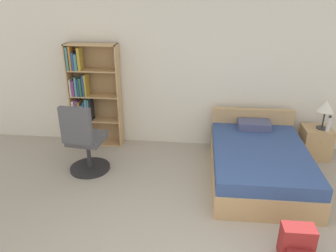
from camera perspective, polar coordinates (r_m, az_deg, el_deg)
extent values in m
cube|color=silver|center=(5.43, 7.10, 9.51)|extent=(9.00, 0.06, 2.60)
cube|color=tan|center=(5.78, -16.43, 5.11)|extent=(0.02, 0.27, 1.73)
cube|color=tan|center=(5.53, -8.46, 5.01)|extent=(0.02, 0.27, 1.73)
cube|color=#A48256|center=(5.76, -12.15, 5.48)|extent=(0.84, 0.01, 1.73)
cube|color=tan|center=(5.96, -11.82, -2.77)|extent=(0.80, 0.25, 0.02)
cube|color=teal|center=(6.00, -15.39, -1.32)|extent=(0.04, 0.21, 0.29)
cube|color=gold|center=(5.98, -15.09, -1.32)|extent=(0.02, 0.20, 0.30)
cube|color=orange|center=(5.96, -14.76, -1.39)|extent=(0.04, 0.19, 0.29)
cube|color=#7A387F|center=(5.94, -14.36, -1.10)|extent=(0.02, 0.20, 0.36)
cube|color=tan|center=(5.78, -12.17, 1.09)|extent=(0.80, 0.25, 0.02)
cube|color=beige|center=(5.81, -15.92, 2.74)|extent=(0.04, 0.17, 0.34)
cube|color=#7A387F|center=(5.79, -15.39, 2.74)|extent=(0.04, 0.17, 0.35)
cube|color=gold|center=(5.78, -15.01, 2.62)|extent=(0.02, 0.18, 0.32)
cube|color=teal|center=(5.78, -14.60, 2.38)|extent=(0.04, 0.19, 0.27)
cube|color=navy|center=(5.74, -14.27, 2.61)|extent=(0.03, 0.15, 0.33)
cube|color=teal|center=(5.73, -13.85, 2.84)|extent=(0.04, 0.17, 0.38)
cube|color=teal|center=(5.72, -13.46, 2.82)|extent=(0.03, 0.19, 0.37)
cube|color=black|center=(5.72, -13.12, 2.77)|extent=(0.02, 0.20, 0.36)
cube|color=tan|center=(5.64, -12.54, 5.17)|extent=(0.80, 0.25, 0.02)
cube|color=beige|center=(5.71, -16.35, 6.58)|extent=(0.03, 0.21, 0.28)
cube|color=#7A387F|center=(5.67, -16.06, 6.37)|extent=(0.04, 0.15, 0.25)
cube|color=teal|center=(5.65, -15.58, 6.64)|extent=(0.04, 0.16, 0.31)
cube|color=navy|center=(5.66, -15.10, 6.64)|extent=(0.03, 0.21, 0.29)
cube|color=#2D6638|center=(5.63, -14.76, 6.67)|extent=(0.04, 0.19, 0.30)
cube|color=navy|center=(5.61, -14.33, 6.87)|extent=(0.03, 0.19, 0.35)
cube|color=gold|center=(5.60, -13.98, 6.96)|extent=(0.03, 0.20, 0.36)
cube|color=tan|center=(5.52, -12.93, 9.45)|extent=(0.80, 0.25, 0.02)
cube|color=teal|center=(5.57, -16.95, 11.21)|extent=(0.04, 0.16, 0.37)
cube|color=orange|center=(5.56, -16.44, 11.33)|extent=(0.03, 0.19, 0.38)
cube|color=navy|center=(5.57, -15.95, 10.87)|extent=(0.04, 0.21, 0.28)
cube|color=teal|center=(5.55, -15.53, 10.75)|extent=(0.04, 0.20, 0.26)
cube|color=gold|center=(5.51, -15.08, 11.24)|extent=(0.04, 0.18, 0.36)
cube|color=tan|center=(5.44, -13.33, 13.67)|extent=(0.84, 0.27, 0.02)
cube|color=tan|center=(4.88, 15.42, -7.37)|extent=(1.31, 1.91, 0.32)
cube|color=#334C84|center=(4.76, 15.74, -4.79)|extent=(1.28, 1.88, 0.18)
cube|color=tan|center=(5.59, 14.27, -0.69)|extent=(1.31, 0.08, 0.75)
cube|color=#4C5175|center=(5.33, 14.75, 0.19)|extent=(0.50, 0.30, 0.12)
cylinder|color=#232326|center=(5.17, -13.39, -7.08)|extent=(0.60, 0.60, 0.04)
cylinder|color=#333338|center=(5.06, -13.63, -4.80)|extent=(0.06, 0.06, 0.43)
cube|color=#4C4C51|center=(4.94, -13.92, -2.10)|extent=(0.53, 0.53, 0.10)
cube|color=#4C4C51|center=(4.59, -15.75, -0.01)|extent=(0.45, 0.13, 0.53)
cube|color=tan|center=(5.79, 24.26, -2.60)|extent=(0.43, 0.40, 0.50)
sphere|color=tan|center=(5.57, 25.04, -2.62)|extent=(0.02, 0.02, 0.02)
cylinder|color=#333333|center=(5.70, 25.21, -0.31)|extent=(0.17, 0.17, 0.02)
cylinder|color=#333333|center=(5.65, 25.45, 1.03)|extent=(0.02, 0.02, 0.27)
cone|color=white|center=(5.58, 25.84, 3.13)|extent=(0.25, 0.25, 0.17)
cylinder|color=silver|center=(5.61, 26.20, 0.28)|extent=(0.06, 0.06, 0.23)
cylinder|color=#2D2D33|center=(5.56, 26.42, 1.47)|extent=(0.04, 0.04, 0.03)
cube|color=maroon|center=(3.76, 21.51, -18.23)|extent=(0.33, 0.19, 0.37)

